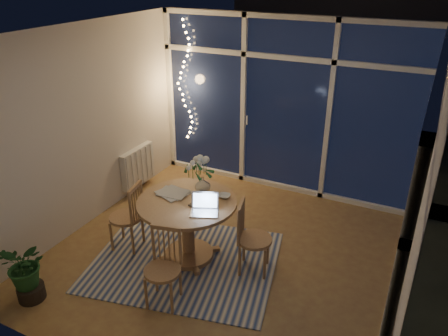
{
  "coord_description": "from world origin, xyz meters",
  "views": [
    {
      "loc": [
        1.92,
        -3.91,
        3.25
      ],
      "look_at": [
        -0.14,
        0.25,
        1.03
      ],
      "focal_mm": 35.0,
      "sensor_mm": 36.0,
      "label": 1
    }
  ],
  "objects_px": {
    "laptop": "(204,205)",
    "chair_front": "(162,269)",
    "potted_plant": "(26,269)",
    "dining_table": "(188,230)",
    "chair_right": "(255,238)",
    "chair_left": "(125,216)",
    "flower_vase": "(203,184)"
  },
  "relations": [
    {
      "from": "laptop",
      "to": "chair_front",
      "type": "bearing_deg",
      "value": -125.54
    },
    {
      "from": "potted_plant",
      "to": "laptop",
      "type": "bearing_deg",
      "value": 40.09
    },
    {
      "from": "dining_table",
      "to": "chair_right",
      "type": "height_order",
      "value": "chair_right"
    },
    {
      "from": "chair_right",
      "to": "potted_plant",
      "type": "distance_m",
      "value": 2.42
    },
    {
      "from": "dining_table",
      "to": "potted_plant",
      "type": "bearing_deg",
      "value": -129.68
    },
    {
      "from": "chair_left",
      "to": "chair_right",
      "type": "xyz_separation_m",
      "value": [
        1.58,
        0.27,
        -0.0
      ]
    },
    {
      "from": "chair_right",
      "to": "flower_vase",
      "type": "height_order",
      "value": "flower_vase"
    },
    {
      "from": "dining_table",
      "to": "chair_right",
      "type": "distance_m",
      "value": 0.81
    },
    {
      "from": "dining_table",
      "to": "chair_front",
      "type": "distance_m",
      "value": 0.8
    },
    {
      "from": "chair_right",
      "to": "chair_front",
      "type": "distance_m",
      "value": 1.1
    },
    {
      "from": "dining_table",
      "to": "potted_plant",
      "type": "height_order",
      "value": "dining_table"
    },
    {
      "from": "flower_vase",
      "to": "chair_right",
      "type": "bearing_deg",
      "value": -11.14
    },
    {
      "from": "dining_table",
      "to": "flower_vase",
      "type": "distance_m",
      "value": 0.56
    },
    {
      "from": "chair_left",
      "to": "potted_plant",
      "type": "relative_size",
      "value": 1.18
    },
    {
      "from": "chair_right",
      "to": "chair_front",
      "type": "bearing_deg",
      "value": 130.86
    },
    {
      "from": "dining_table",
      "to": "laptop",
      "type": "bearing_deg",
      "value": -25.91
    },
    {
      "from": "chair_front",
      "to": "laptop",
      "type": "height_order",
      "value": "laptop"
    },
    {
      "from": "chair_front",
      "to": "flower_vase",
      "type": "bearing_deg",
      "value": 82.86
    },
    {
      "from": "laptop",
      "to": "potted_plant",
      "type": "relative_size",
      "value": 0.39
    },
    {
      "from": "chair_left",
      "to": "flower_vase",
      "type": "height_order",
      "value": "flower_vase"
    },
    {
      "from": "chair_right",
      "to": "potted_plant",
      "type": "xyz_separation_m",
      "value": [
        -1.92,
        -1.48,
        -0.07
      ]
    },
    {
      "from": "chair_right",
      "to": "laptop",
      "type": "relative_size",
      "value": 3.0
    },
    {
      "from": "chair_left",
      "to": "potted_plant",
      "type": "distance_m",
      "value": 1.25
    },
    {
      "from": "laptop",
      "to": "potted_plant",
      "type": "distance_m",
      "value": 1.94
    },
    {
      "from": "chair_front",
      "to": "flower_vase",
      "type": "distance_m",
      "value": 1.15
    },
    {
      "from": "chair_front",
      "to": "laptop",
      "type": "xyz_separation_m",
      "value": [
        0.14,
        0.63,
        0.46
      ]
    },
    {
      "from": "dining_table",
      "to": "chair_left",
      "type": "relative_size",
      "value": 1.27
    },
    {
      "from": "laptop",
      "to": "flower_vase",
      "type": "distance_m",
      "value": 0.48
    },
    {
      "from": "chair_left",
      "to": "laptop",
      "type": "xyz_separation_m",
      "value": [
        1.1,
        0.0,
        0.44
      ]
    },
    {
      "from": "chair_front",
      "to": "chair_right",
      "type": "bearing_deg",
      "value": 42.37
    },
    {
      "from": "dining_table",
      "to": "chair_left",
      "type": "xyz_separation_m",
      "value": [
        -0.79,
        -0.15,
        0.06
      ]
    },
    {
      "from": "chair_left",
      "to": "chair_right",
      "type": "distance_m",
      "value": 1.6
    }
  ]
}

